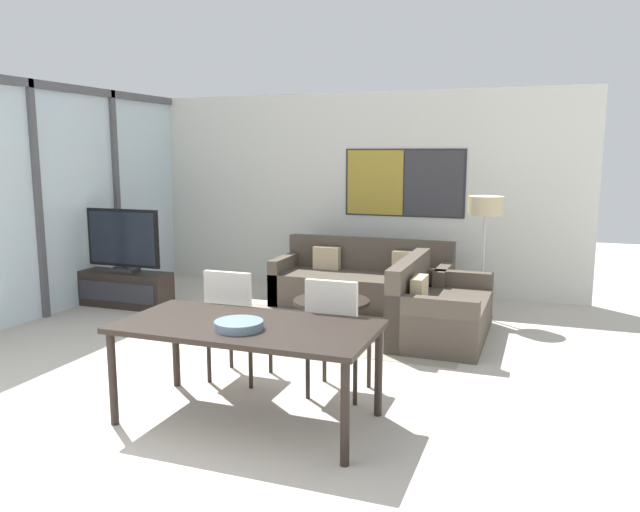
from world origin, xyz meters
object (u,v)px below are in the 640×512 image
sofa_side (435,312)px  coffee_table (331,307)px  dining_chair_left (235,320)px  television (123,241)px  dining_table (247,333)px  fruit_bowl (239,324)px  tv_console (125,289)px  floor_lamp (485,213)px  dining_chair_centre (336,331)px  sofa_main (363,284)px

sofa_side → coffee_table: 1.14m
sofa_side → dining_chair_left: dining_chair_left is taller
television → coffee_table: size_ratio=1.24×
dining_table → fruit_bowl: bearing=-86.6°
sofa_side → fruit_bowl: (-0.93, -2.74, 0.50)m
tv_console → dining_table: 4.02m
dining_table → television: bearing=139.9°
fruit_bowl → floor_lamp: floor_lamp is taller
dining_chair_left → dining_chair_centre: (0.93, -0.04, 0.00)m
sofa_side → dining_table: sofa_side is taller
television → dining_chair_left: bearing=-36.1°
tv_console → fruit_bowl: 4.13m
sofa_main → dining_chair_centre: size_ratio=2.27×
television → fruit_bowl: television is taller
sofa_side → coffee_table: size_ratio=1.85×
coffee_table → fruit_bowl: bearing=-85.5°
sofa_side → sofa_main: bearing=45.3°
coffee_table → dining_chair_left: size_ratio=0.86×
tv_console → sofa_side: 3.99m
tv_console → coffee_table: size_ratio=1.45×
television → dining_table: bearing=-40.1°
television → sofa_side: (3.99, 0.03, -0.58)m
fruit_bowl → tv_console: bearing=138.5°
sofa_main → dining_chair_left: 3.05m
coffee_table → fruit_bowl: (0.20, -2.59, 0.51)m
sofa_main → tv_console: bearing=-158.2°
dining_table → floor_lamp: size_ratio=1.29×
tv_console → dining_chair_centre: bearing=-28.6°
tv_console → floor_lamp: size_ratio=0.84×
floor_lamp → sofa_side: bearing=-111.4°
tv_console → television: (0.00, 0.00, 0.63)m
television → dining_chair_left: size_ratio=1.06×
tv_console → dining_chair_centre: 4.02m
dining_table → fruit_bowl: 0.17m
dining_table → tv_console: bearing=139.9°
sofa_side → television: bearing=90.4°
dining_chair_left → fruit_bowl: (0.47, -0.83, 0.22)m
television → dining_chair_centre: 4.02m
dining_table → dining_chair_left: size_ratio=1.91×
television → dining_table: 4.00m
dining_chair_centre → floor_lamp: bearing=73.8°
television → sofa_side: 4.03m
fruit_bowl → dining_chair_centre: bearing=60.0°
dining_table → dining_chair_left: dining_chair_left is taller
coffee_table → floor_lamp: bearing=36.9°
dining_table → sofa_main: bearing=93.0°
television → dining_chair_centre: television is taller
dining_chair_left → sofa_main: bearing=84.9°
dining_chair_left → coffee_table: bearing=81.3°
dining_chair_centre → dining_chair_left: bearing=177.7°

